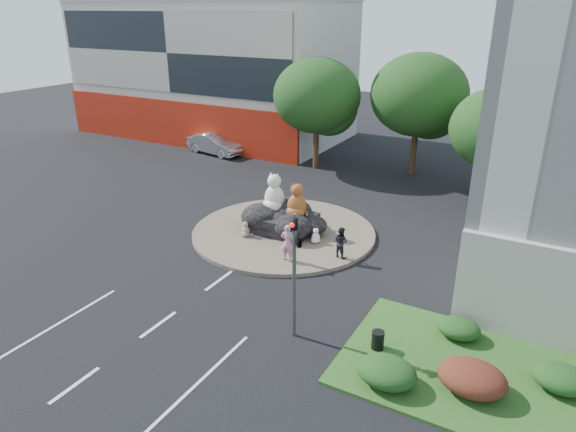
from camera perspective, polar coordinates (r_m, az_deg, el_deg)
name	(u,v)px	position (r m, az deg, el deg)	size (l,w,h in m)	color
ground	(158,325)	(21.29, -14.20, -11.63)	(120.00, 120.00, 0.00)	black
roundabout_island	(284,232)	(28.26, -0.48, -1.79)	(10.00, 10.00, 0.20)	brown
rock_plinth	(284,223)	(28.04, -0.48, -0.76)	(3.20, 2.60, 0.90)	black
shophouse_block	(212,68)	(51.02, -8.45, 15.95)	(25.20, 12.30, 17.40)	beige
grass_verge	(491,379)	(19.29, 21.64, -16.46)	(10.00, 6.00, 0.12)	#20531B
tree_left	(318,99)	(38.84, 3.36, 12.81)	(6.46, 6.46, 8.27)	#382314
tree_mid	(420,99)	(38.23, 14.44, 12.48)	(6.84, 6.84, 8.76)	#382314
tree_right	(499,133)	(33.42, 22.39, 8.54)	(5.70, 5.70, 7.30)	#382314
hedge_near_green	(387,372)	(17.79, 10.92, -16.65)	(2.00, 1.60, 0.90)	#123B16
hedge_red	(472,378)	(18.19, 19.78, -16.58)	(2.20, 1.76, 0.99)	#481C13
hedge_mid_green	(561,378)	(19.44, 28.08, -15.63)	(1.80, 1.44, 0.81)	#123B16
hedge_back_green	(459,328)	(20.63, 18.44, -11.75)	(1.60, 1.28, 0.72)	#123B16
traffic_light	(297,251)	(18.19, 0.97, -3.85)	(0.44, 1.24, 5.00)	#595B60
street_lamp	(555,211)	(21.60, 27.51, 0.53)	(2.34, 0.22, 8.06)	#595B60
cat_white	(274,192)	(28.09, -1.52, 2.69)	(1.34, 1.16, 2.23)	silver
cat_tabby	(297,200)	(27.30, 0.99, 1.81)	(1.18, 1.02, 1.96)	#C58A29
kitten_calico	(246,229)	(27.46, -4.73, -1.40)	(0.52, 0.45, 0.86)	silver
kitten_white	(316,235)	(26.67, 3.10, -2.14)	(0.50, 0.44, 0.84)	silver
pedestrian_pink	(288,243)	(24.60, -0.04, -2.99)	(0.68, 0.45, 1.86)	#C17D92
pedestrian_dark	(341,242)	(25.12, 5.87, -2.91)	(0.76, 0.60, 1.57)	black
parked_car	(215,144)	(44.09, -8.08, 7.94)	(1.82, 5.22, 1.72)	#9D9FA4
litter_bin	(378,340)	(19.33, 9.94, -13.40)	(0.46, 0.46, 0.69)	black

